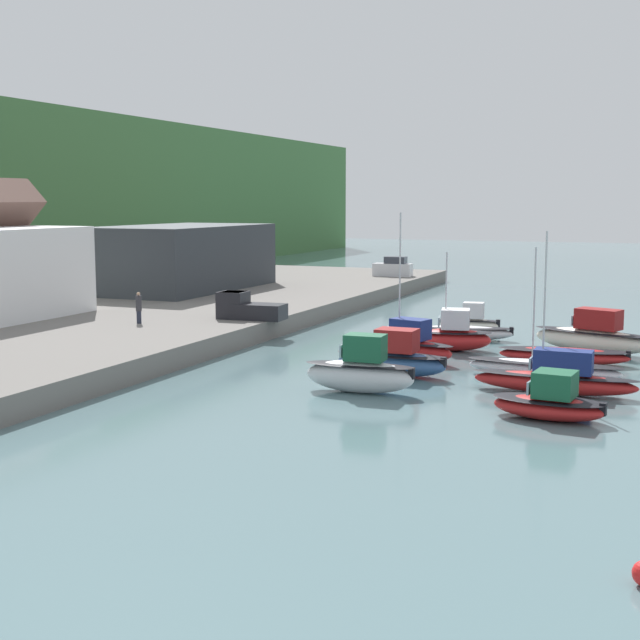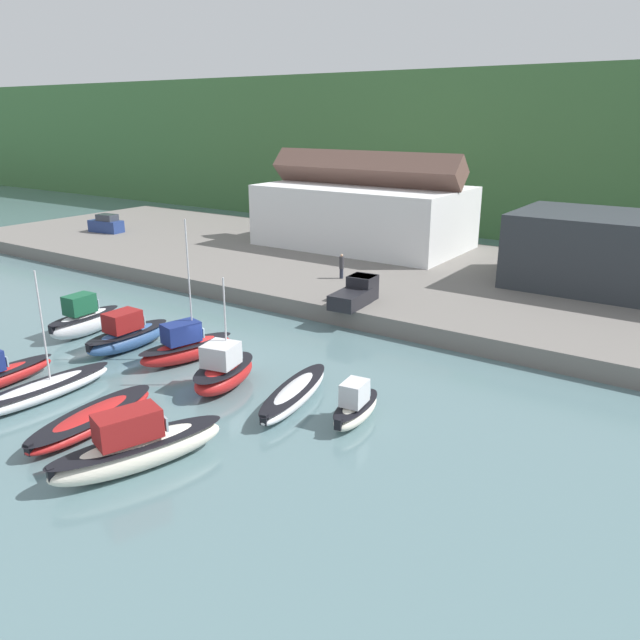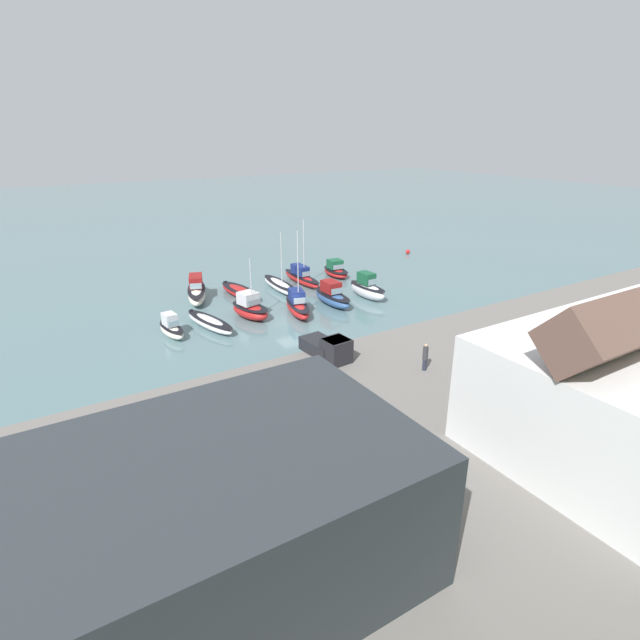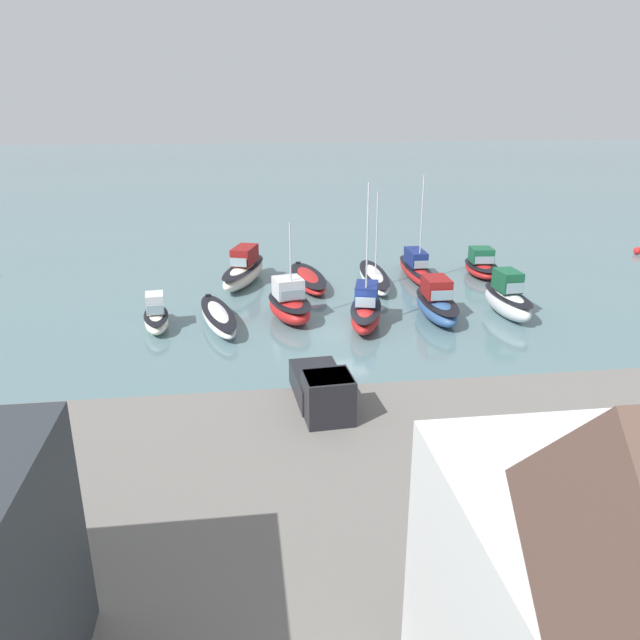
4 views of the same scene
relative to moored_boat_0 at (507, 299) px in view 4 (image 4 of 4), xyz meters
The scene contains 15 objects.
ground_plane 11.07m from the moored_boat_0, ahead, with size 320.00×320.00×0.00m, color slate.
moored_boat_0 is the anchor object (origin of this frame).
moored_boat_1 4.74m from the moored_boat_0, ahead, with size 2.22×6.41×2.65m.
moored_boat_2 9.53m from the moored_boat_0, ahead, with size 3.45×6.69×8.94m.
moored_boat_3 14.25m from the moored_boat_0, ahead, with size 3.41×5.57×6.36m.
moored_boat_4 18.77m from the moored_boat_0, ahead, with size 3.26×7.73×1.02m.
moored_boat_5 22.54m from the moored_boat_0, ahead, with size 1.98×4.47×2.23m.
moored_boat_6 9.84m from the moored_boat_0, 101.47° to the right, with size 2.83×5.24×2.18m.
moored_boat_7 9.81m from the moored_boat_0, 68.88° to the right, with size 1.72×8.26×8.15m.
moored_boat_8 10.76m from the moored_boat_0, 48.12° to the right, with size 2.25×8.52×7.15m.
moored_boat_9 14.86m from the moored_boat_0, 34.69° to the right, with size 3.04×7.93×0.96m.
moored_boat_10 19.52m from the moored_boat_0, 29.47° to the right, with size 4.47×8.11×2.83m.
pickup_truck_0 19.63m from the moored_boat_0, 44.33° to the left, with size 2.29×4.86×1.90m.
person_on_quay 21.40m from the moored_boat_0, 64.80° to the left, with size 0.40×0.40×2.14m.
mooring_buoy_1 23.59m from the moored_boat_0, 142.34° to the right, with size 0.67×0.67×0.67m.
Camera 4 is at (6.24, 35.38, 13.71)m, focal length 35.00 mm.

